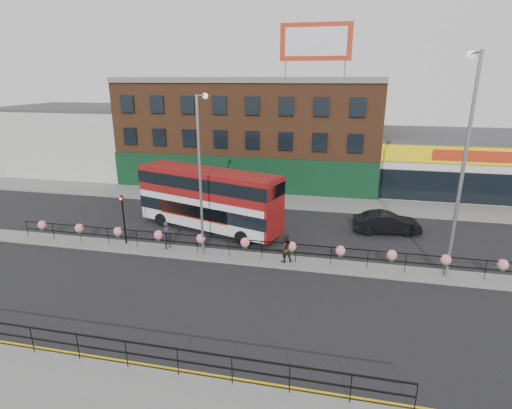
% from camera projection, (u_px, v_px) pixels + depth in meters
% --- Properties ---
extents(ground, '(120.00, 120.00, 0.00)m').
position_uv_depth(ground, '(245.00, 259.00, 23.77)').
color(ground, black).
rests_on(ground, ground).
extents(north_pavement, '(60.00, 4.00, 0.15)m').
position_uv_depth(north_pavement, '(278.00, 200.00, 34.93)').
color(north_pavement, slate).
rests_on(north_pavement, ground).
extents(median, '(60.00, 1.60, 0.15)m').
position_uv_depth(median, '(245.00, 258.00, 23.75)').
color(median, slate).
rests_on(median, ground).
extents(yellow_line_inner, '(60.00, 0.10, 0.01)m').
position_uv_depth(yellow_line_inner, '(183.00, 370.00, 14.74)').
color(yellow_line_inner, gold).
rests_on(yellow_line_inner, ground).
extents(yellow_line_outer, '(60.00, 0.10, 0.01)m').
position_uv_depth(yellow_line_outer, '(181.00, 374.00, 14.57)').
color(yellow_line_outer, gold).
rests_on(yellow_line_outer, ground).
extents(brick_building, '(25.00, 12.21, 10.30)m').
position_uv_depth(brick_building, '(253.00, 130.00, 41.62)').
color(brick_building, brown).
rests_on(brick_building, ground).
extents(supermarket, '(15.00, 12.25, 5.30)m').
position_uv_depth(supermarket, '(456.00, 162.00, 38.26)').
color(supermarket, silver).
rests_on(supermarket, ground).
extents(warehouse_west, '(15.50, 12.00, 7.30)m').
position_uv_depth(warehouse_west, '(83.00, 138.00, 46.20)').
color(warehouse_west, '#B2B3AD').
rests_on(warehouse_west, ground).
extents(billboard, '(6.00, 0.29, 4.40)m').
position_uv_depth(billboard, '(316.00, 42.00, 33.23)').
color(billboard, '#AE2A11').
rests_on(billboard, brick_building).
extents(median_railing, '(30.04, 0.56, 1.23)m').
position_uv_depth(median_railing, '(245.00, 243.00, 23.46)').
color(median_railing, black).
rests_on(median_railing, median).
extents(south_railing, '(20.04, 0.05, 1.12)m').
position_uv_depth(south_railing, '(126.00, 348.00, 14.48)').
color(south_railing, black).
rests_on(south_railing, south_pavement).
extents(double_decker_bus, '(10.91, 5.64, 4.31)m').
position_uv_depth(double_decker_bus, '(209.00, 194.00, 27.67)').
color(double_decker_bus, silver).
rests_on(double_decker_bus, ground).
extents(car, '(2.85, 4.93, 1.48)m').
position_uv_depth(car, '(387.00, 223.00, 27.63)').
color(car, black).
rests_on(car, ground).
extents(pedestrian_a, '(0.92, 0.85, 1.71)m').
position_uv_depth(pedestrian_a, '(167.00, 235.00, 24.75)').
color(pedestrian_a, '#272730').
rests_on(pedestrian_a, median).
extents(pedestrian_b, '(1.31, 1.27, 1.69)m').
position_uv_depth(pedestrian_b, '(285.00, 248.00, 22.90)').
color(pedestrian_b, black).
rests_on(pedestrian_b, median).
extents(lamp_column_west, '(0.34, 1.64, 9.36)m').
position_uv_depth(lamp_column_west, '(201.00, 163.00, 22.71)').
color(lamp_column_west, gray).
rests_on(lamp_column_west, median).
extents(lamp_column_east, '(0.41, 2.01, 11.46)m').
position_uv_depth(lamp_column_east, '(464.00, 149.00, 19.77)').
color(lamp_column_east, gray).
rests_on(lamp_column_east, median).
extents(traffic_light_median, '(0.15, 0.28, 3.65)m').
position_uv_depth(traffic_light_median, '(123.00, 209.00, 25.01)').
color(traffic_light_median, black).
rests_on(traffic_light_median, median).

